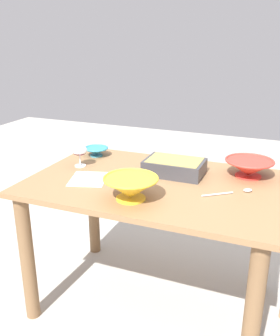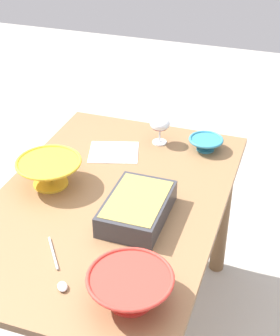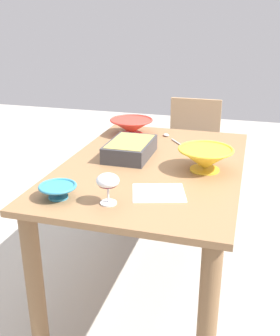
# 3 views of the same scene
# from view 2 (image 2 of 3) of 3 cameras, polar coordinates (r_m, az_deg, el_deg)

# --- Properties ---
(ground_plane) EXTENTS (8.00, 8.00, 0.00)m
(ground_plane) POSITION_cam_2_polar(r_m,az_deg,el_deg) (2.43, -2.93, -18.06)
(ground_plane) COLOR #B2ADA3
(dining_table) EXTENTS (1.28, 0.85, 0.75)m
(dining_table) POSITION_cam_2_polar(r_m,az_deg,el_deg) (2.00, -3.42, -6.95)
(dining_table) COLOR olive
(dining_table) RESTS_ON ground_plane
(wine_glass) EXTENTS (0.09, 0.09, 0.12)m
(wine_glass) POSITION_cam_2_polar(r_m,az_deg,el_deg) (2.22, 2.27, 4.85)
(wine_glass) COLOR white
(wine_glass) RESTS_ON dining_table
(casserole_dish) EXTENTS (0.31, 0.21, 0.08)m
(casserole_dish) POSITION_cam_2_polar(r_m,az_deg,el_deg) (1.79, -0.32, -4.42)
(casserole_dish) COLOR #38383D
(casserole_dish) RESTS_ON dining_table
(mixing_bowl) EXTENTS (0.26, 0.26, 0.10)m
(mixing_bowl) POSITION_cam_2_polar(r_m,az_deg,el_deg) (1.49, -1.11, -13.30)
(mixing_bowl) COLOR red
(mixing_bowl) RESTS_ON dining_table
(small_bowl) EXTENTS (0.15, 0.15, 0.06)m
(small_bowl) POSITION_cam_2_polar(r_m,az_deg,el_deg) (2.21, 7.44, 2.82)
(small_bowl) COLOR teal
(small_bowl) RESTS_ON dining_table
(serving_bowl) EXTENTS (0.26, 0.26, 0.11)m
(serving_bowl) POSITION_cam_2_polar(r_m,az_deg,el_deg) (1.98, -10.18, -0.38)
(serving_bowl) COLOR yellow
(serving_bowl) RESTS_ON dining_table
(serving_spoon) EXTENTS (0.22, 0.17, 0.01)m
(serving_spoon) POSITION_cam_2_polar(r_m,az_deg,el_deg) (1.61, -9.14, -11.73)
(serving_spoon) COLOR silver
(serving_spoon) RESTS_ON dining_table
(napkin) EXTENTS (0.23, 0.25, 0.00)m
(napkin) POSITION_cam_2_polar(r_m,az_deg,el_deg) (2.19, -2.98, 1.79)
(napkin) COLOR white
(napkin) RESTS_ON dining_table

